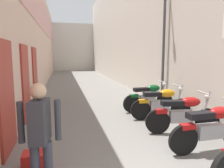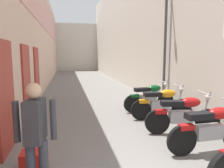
{
  "view_description": "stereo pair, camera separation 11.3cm",
  "coord_description": "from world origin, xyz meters",
  "px_view_note": "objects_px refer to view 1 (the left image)",
  "views": [
    {
      "loc": [
        -1.34,
        -0.94,
        1.91
      ],
      "look_at": [
        -0.04,
        4.61,
        1.12
      ],
      "focal_mm": 33.83,
      "sensor_mm": 36.0,
      "label": 1
    },
    {
      "loc": [
        -1.23,
        -0.97,
        1.91
      ],
      "look_at": [
        -0.04,
        4.61,
        1.12
      ],
      "focal_mm": 33.83,
      "sensor_mm": 36.0,
      "label": 2
    }
  ],
  "objects_px": {
    "pedestrian_by_doorway": "(40,134)",
    "motorcycle_second": "(212,127)",
    "street_lamp": "(161,37)",
    "motorcycle_fifth": "(149,97)",
    "plastic_crate": "(36,160)",
    "motorcycle_fourth": "(161,103)",
    "motorcycle_third": "(183,113)"
  },
  "relations": [
    {
      "from": "pedestrian_by_doorway",
      "to": "street_lamp",
      "type": "distance_m",
      "value": 6.14
    },
    {
      "from": "motorcycle_fourth",
      "to": "motorcycle_fifth",
      "type": "xyz_separation_m",
      "value": [
        -0.0,
        0.94,
        0.0
      ]
    },
    {
      "from": "pedestrian_by_doorway",
      "to": "plastic_crate",
      "type": "distance_m",
      "value": 1.2
    },
    {
      "from": "pedestrian_by_doorway",
      "to": "motorcycle_fourth",
      "type": "bearing_deg",
      "value": 43.48
    },
    {
      "from": "plastic_crate",
      "to": "motorcycle_fifth",
      "type": "bearing_deg",
      "value": 42.33
    },
    {
      "from": "motorcycle_fifth",
      "to": "motorcycle_second",
      "type": "bearing_deg",
      "value": -90.0
    },
    {
      "from": "motorcycle_fifth",
      "to": "plastic_crate",
      "type": "bearing_deg",
      "value": -137.67
    },
    {
      "from": "motorcycle_fifth",
      "to": "motorcycle_third",
      "type": "bearing_deg",
      "value": -90.0
    },
    {
      "from": "motorcycle_fifth",
      "to": "street_lamp",
      "type": "distance_m",
      "value": 2.25
    },
    {
      "from": "plastic_crate",
      "to": "street_lamp",
      "type": "height_order",
      "value": "street_lamp"
    },
    {
      "from": "motorcycle_second",
      "to": "motorcycle_fourth",
      "type": "height_order",
      "value": "same"
    },
    {
      "from": "motorcycle_second",
      "to": "pedestrian_by_doorway",
      "type": "relative_size",
      "value": 1.18
    },
    {
      "from": "street_lamp",
      "to": "pedestrian_by_doorway",
      "type": "bearing_deg",
      "value": -130.27
    },
    {
      "from": "motorcycle_second",
      "to": "motorcycle_fifth",
      "type": "height_order",
      "value": "same"
    },
    {
      "from": "street_lamp",
      "to": "motorcycle_fourth",
      "type": "bearing_deg",
      "value": -114.17
    },
    {
      "from": "street_lamp",
      "to": "motorcycle_fifth",
      "type": "bearing_deg",
      "value": -138.86
    },
    {
      "from": "motorcycle_second",
      "to": "pedestrian_by_doorway",
      "type": "height_order",
      "value": "pedestrian_by_doorway"
    },
    {
      "from": "motorcycle_third",
      "to": "street_lamp",
      "type": "height_order",
      "value": "street_lamp"
    },
    {
      "from": "motorcycle_second",
      "to": "pedestrian_by_doorway",
      "type": "xyz_separation_m",
      "value": [
        -3.13,
        -0.77,
        0.42
      ]
    },
    {
      "from": "motorcycle_second",
      "to": "plastic_crate",
      "type": "distance_m",
      "value": 3.34
    },
    {
      "from": "motorcycle_fourth",
      "to": "street_lamp",
      "type": "xyz_separation_m",
      "value": [
        0.69,
        1.55,
        2.05
      ]
    },
    {
      "from": "motorcycle_second",
      "to": "pedestrian_by_doorway",
      "type": "bearing_deg",
      "value": -166.2
    },
    {
      "from": "pedestrian_by_doorway",
      "to": "motorcycle_second",
      "type": "bearing_deg",
      "value": 13.8
    },
    {
      "from": "motorcycle_second",
      "to": "motorcycle_fourth",
      "type": "bearing_deg",
      "value": 90.0
    },
    {
      "from": "motorcycle_third",
      "to": "motorcycle_fifth",
      "type": "height_order",
      "value": "same"
    },
    {
      "from": "motorcycle_second",
      "to": "motorcycle_fifth",
      "type": "xyz_separation_m",
      "value": [
        -0.0,
        3.14,
        0.0
      ]
    },
    {
      "from": "pedestrian_by_doorway",
      "to": "plastic_crate",
      "type": "bearing_deg",
      "value": 101.53
    },
    {
      "from": "motorcycle_fourth",
      "to": "plastic_crate",
      "type": "xyz_separation_m",
      "value": [
        -3.31,
        -2.08,
        -0.36
      ]
    },
    {
      "from": "motorcycle_third",
      "to": "motorcycle_fifth",
      "type": "bearing_deg",
      "value": 90.0
    },
    {
      "from": "motorcycle_third",
      "to": "motorcycle_fourth",
      "type": "height_order",
      "value": "same"
    },
    {
      "from": "motorcycle_fifth",
      "to": "plastic_crate",
      "type": "xyz_separation_m",
      "value": [
        -3.31,
        -3.02,
        -0.36
      ]
    },
    {
      "from": "motorcycle_third",
      "to": "motorcycle_fourth",
      "type": "relative_size",
      "value": 1.0
    }
  ]
}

